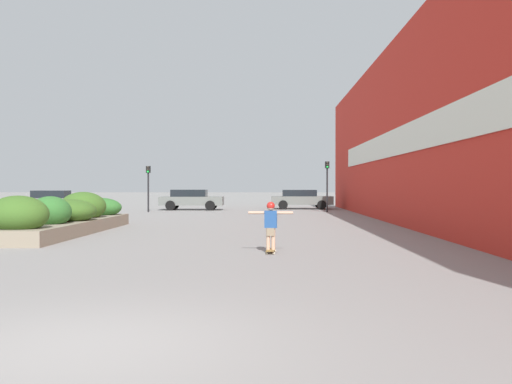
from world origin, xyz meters
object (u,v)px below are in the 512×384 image
car_center_right (431,198)px  car_rightmost (49,200)px  car_leftmost (191,199)px  car_center_left (301,199)px  traffic_light_right (327,177)px  skateboard (271,250)px  skateboarder (271,221)px  traffic_light_left (148,180)px

car_center_right → car_rightmost: 29.13m
car_leftmost → car_rightmost: (-10.28, -0.30, -0.05)m
car_center_left → traffic_light_right: (1.44, -5.22, 1.53)m
skateboard → car_leftmost: (-5.69, 26.44, 0.72)m
traffic_light_right → car_rightmost: bearing=171.3°
car_center_left → car_rightmost: car_center_left is taller
car_leftmost → skateboarder: bearing=12.2°
skateboarder → car_leftmost: (-5.69, 26.44, -0.05)m
car_rightmost → traffic_light_left: size_ratio=1.44×
car_leftmost → car_center_right: bearing=102.9°
skateboard → traffic_light_right: traffic_light_right is taller
car_center_right → car_leftmost: bearing=-77.1°
car_leftmost → car_rightmost: size_ratio=1.03×
traffic_light_left → traffic_light_right: size_ratio=0.91×
car_leftmost → traffic_light_left: 4.38m
car_center_left → traffic_light_right: traffic_light_right is taller
skateboard → car_center_right: 33.24m
skateboard → car_leftmost: size_ratio=0.17×
skateboarder → car_center_right: (12.81, 30.66, -0.09)m
skateboard → car_rightmost: car_rightmost is taller
skateboard → car_leftmost: bearing=106.1°
skateboard → traffic_light_right: bearing=84.5°
skateboard → car_center_left: bearing=89.1°
car_center_left → skateboarder: bearing=-4.8°
car_leftmost → car_center_right: 18.98m
skateboard → car_leftmost: 27.05m
skateboarder → car_center_left: 28.44m
car_rightmost → traffic_light_right: size_ratio=1.31×
skateboard → car_rightmost: size_ratio=0.17×
skateboard → traffic_light_right: size_ratio=0.23×
car_rightmost → traffic_light_left: traffic_light_left is taller
skateboard → skateboarder: size_ratio=0.62×
car_leftmost → traffic_light_right: bearing=70.8°
car_center_right → skateboarder: bearing=-22.7°
car_center_left → car_rightmost: size_ratio=1.04×
car_leftmost → car_center_left: (8.09, 1.91, -0.01)m
car_center_left → traffic_light_left: 11.84m
car_rightmost → car_center_left: bearing=-83.1°
car_center_left → skateboard: bearing=-4.8°
skateboarder → car_rightmost: (-15.97, 26.13, -0.10)m
skateboard → skateboarder: 0.77m
car_center_left → car_rightmost: 18.50m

